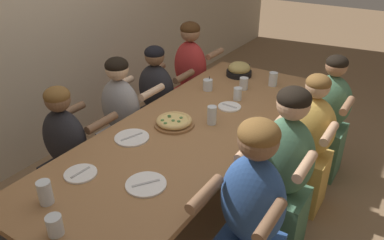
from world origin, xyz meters
TOP-DOWN VIEW (x-y plane):
  - ground_plane at (0.00, 0.00)m, footprint 18.00×18.00m
  - dining_table at (0.00, 0.00)m, footprint 2.73×0.99m
  - pizza_board_main at (-0.06, 0.12)m, footprint 0.29×0.29m
  - skillet_bowl at (1.09, 0.16)m, footprint 0.35×0.24m
  - empty_plate_a at (-0.84, 0.23)m, footprint 0.19×0.19m
  - empty_plate_b at (-0.72, -0.15)m, footprint 0.23×0.23m
  - empty_plate_c at (0.42, -0.09)m, footprint 0.18×0.18m
  - empty_plate_d at (-0.37, 0.25)m, footprint 0.24×0.24m
  - cocktail_glass_blue at (0.63, 0.24)m, footprint 0.08×0.08m
  - drinking_glass_a at (-1.11, 0.19)m, footprint 0.07×0.07m
  - drinking_glass_b at (0.11, -0.10)m, footprint 0.07×0.07m
  - drinking_glass_c at (-1.23, -0.02)m, footprint 0.08×0.08m
  - drinking_glass_d at (1.03, -0.20)m, footprint 0.08×0.08m
  - drinking_glass_e at (0.59, -0.07)m, footprint 0.07×0.07m
  - drinking_glass_f at (0.81, -0.02)m, footprint 0.08×0.08m
  - diner_near_right at (1.05, -0.71)m, footprint 0.51×0.40m
  - diner_far_midleft at (-0.56, 0.71)m, footprint 0.51×0.40m
  - diner_far_center at (0.03, 0.71)m, footprint 0.51×0.40m
  - diner_far_right at (1.09, 0.71)m, footprint 0.51×0.40m
  - diner_near_midright at (0.52, -0.71)m, footprint 0.51×0.40m
  - diner_near_center at (-0.02, -0.71)m, footprint 0.51×0.40m
  - diner_far_midright at (0.51, 0.71)m, footprint 0.51×0.40m
  - diner_near_midleft at (-0.53, -0.71)m, footprint 0.51×0.40m

SIDE VIEW (x-z plane):
  - ground_plane at x=0.00m, z-range 0.00..0.00m
  - diner_far_midleft at x=-0.56m, z-range -0.05..1.04m
  - diner_far_midright at x=0.51m, z-range -0.05..1.04m
  - diner_near_right at x=1.05m, z-range -0.06..1.06m
  - diner_near_midright at x=0.52m, z-range -0.06..1.07m
  - diner_far_center at x=0.03m, z-range -0.05..1.08m
  - diner_far_right at x=1.09m, z-range -0.05..1.15m
  - diner_near_center at x=-0.02m, z-range -0.05..1.17m
  - diner_near_midleft at x=-0.53m, z-range -0.04..1.19m
  - dining_table at x=0.00m, z-range 0.31..1.06m
  - empty_plate_d at x=-0.37m, z-range 0.74..0.76m
  - empty_plate_b at x=-0.72m, z-range 0.74..0.76m
  - empty_plate_a at x=-0.84m, z-range 0.74..0.76m
  - empty_plate_c at x=0.42m, z-range 0.74..0.76m
  - pizza_board_main at x=-0.06m, z-range 0.75..0.80m
  - cocktail_glass_blue at x=0.63m, z-range 0.73..0.85m
  - drinking_glass_c at x=-1.23m, z-range 0.74..0.84m
  - drinking_glass_e at x=0.59m, z-range 0.74..0.85m
  - drinking_glass_f at x=0.81m, z-range 0.74..0.85m
  - drinking_glass_d at x=1.03m, z-range 0.74..0.86m
  - drinking_glass_a at x=-1.11m, z-range 0.74..0.87m
  - skillet_bowl at x=1.09m, z-range 0.74..0.87m
  - drinking_glass_b at x=0.11m, z-range 0.74..0.88m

